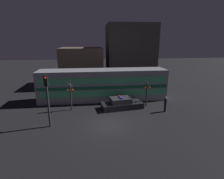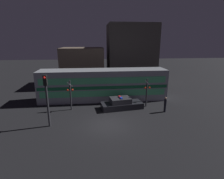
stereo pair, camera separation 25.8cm
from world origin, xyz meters
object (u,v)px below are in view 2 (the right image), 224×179
police_car (121,104)px  pedestrian (165,104)px  train (103,85)px  crossing_signal_near (147,92)px  traffic_light_corner (47,96)px

police_car → pedestrian: bearing=-27.3°
police_car → train: bearing=109.9°
crossing_signal_near → police_car: bearing=-175.1°
police_car → crossing_signal_near: bearing=-3.3°
train → police_car: (1.83, -3.42, -1.45)m
pedestrian → police_car: bearing=161.0°
train → traffic_light_corner: bearing=-126.7°
train → police_car: bearing=-61.8°
train → crossing_signal_near: 5.74m
pedestrian → traffic_light_corner: size_ratio=0.36×
train → pedestrian: (6.32, -4.97, -1.10)m
train → crossing_signal_near: size_ratio=4.89×
police_car → crossing_signal_near: 3.24m
pedestrian → crossing_signal_near: 2.55m
pedestrian → traffic_light_corner: bearing=-169.8°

